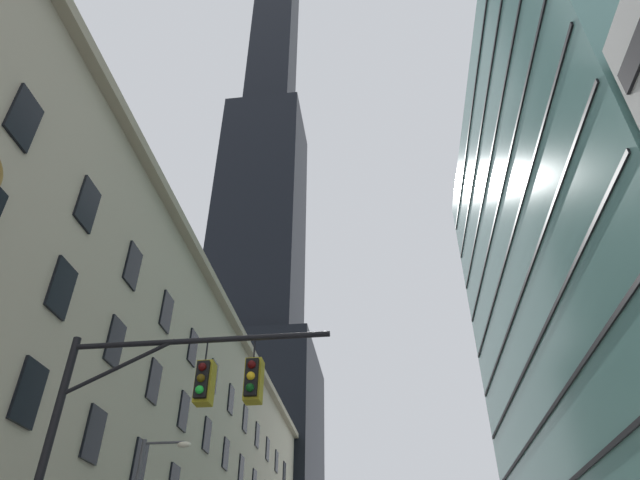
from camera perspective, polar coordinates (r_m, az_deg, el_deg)
The scene contains 3 objects.
station_building at distance 45.72m, azimuth -18.48°, elevation -20.76°, with size 13.02×74.23×23.27m.
dark_skyscraper at distance 103.72m, azimuth -6.54°, elevation -3.24°, with size 22.57×22.57×196.79m.
traffic_signal_mast at distance 14.00m, azimuth -16.32°, elevation -17.40°, with size 6.73×0.63×7.47m.
Camera 1 is at (1.34, -9.44, 1.43)m, focal length 31.12 mm.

